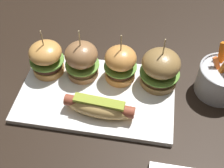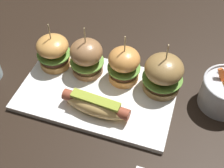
{
  "view_description": "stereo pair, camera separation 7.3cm",
  "coord_description": "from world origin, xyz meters",
  "views": [
    {
      "loc": [
        0.12,
        -0.47,
        0.6
      ],
      "look_at": [
        0.04,
        0.0,
        0.05
      ],
      "focal_mm": 47.48,
      "sensor_mm": 36.0,
      "label": 1
    },
    {
      "loc": [
        0.19,
        -0.45,
        0.6
      ],
      "look_at": [
        0.04,
        0.0,
        0.05
      ],
      "focal_mm": 47.48,
      "sensor_mm": 36.0,
      "label": 2
    }
  ],
  "objects": [
    {
      "name": "slider_far_right",
      "position": [
        0.15,
        0.06,
        0.07
      ],
      "size": [
        0.1,
        0.1,
        0.15
      ],
      "color": "olive",
      "rests_on": "platter_main"
    },
    {
      "name": "ground_plane",
      "position": [
        0.0,
        0.0,
        0.0
      ],
      "size": [
        3.0,
        3.0,
        0.0
      ],
      "primitive_type": "plane",
      "color": "black"
    },
    {
      "name": "hot_dog",
      "position": [
        0.02,
        -0.06,
        0.04
      ],
      "size": [
        0.17,
        0.07,
        0.05
      ],
      "color": "#E1B467",
      "rests_on": "platter_main"
    },
    {
      "name": "slider_center_left",
      "position": [
        -0.05,
        0.06,
        0.07
      ],
      "size": [
        0.09,
        0.09,
        0.15
      ],
      "color": "#956941",
      "rests_on": "platter_main"
    },
    {
      "name": "slider_far_left",
      "position": [
        -0.14,
        0.06,
        0.06
      ],
      "size": [
        0.09,
        0.09,
        0.14
      ],
      "color": "#D09248",
      "rests_on": "platter_main"
    },
    {
      "name": "slider_center_right",
      "position": [
        0.05,
        0.06,
        0.06
      ],
      "size": [
        0.09,
        0.09,
        0.14
      ],
      "color": "#D38C44",
      "rests_on": "platter_main"
    },
    {
      "name": "platter_main",
      "position": [
        0.0,
        0.0,
        0.01
      ],
      "size": [
        0.4,
        0.24,
        0.01
      ],
      "primitive_type": "cube",
      "color": "white",
      "rests_on": "ground"
    }
  ]
}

